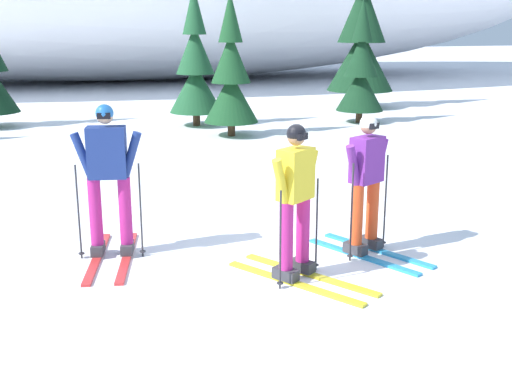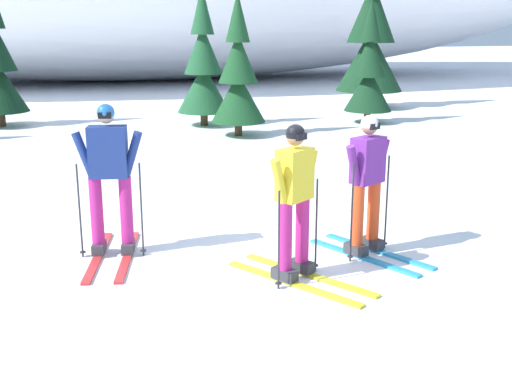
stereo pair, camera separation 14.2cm
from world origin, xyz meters
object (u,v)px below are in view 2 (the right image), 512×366
at_px(pine_tree_far_right, 371,35).
at_px(skier_navy_jacket, 109,177).
at_px(pine_tree_center_left, 203,68).
at_px(pine_tree_right, 369,72).
at_px(skier_yellow_jacket, 295,201).
at_px(pine_tree_center_right, 238,77).
at_px(skier_purple_jacket, 367,183).

bearing_deg(pine_tree_far_right, skier_navy_jacket, -129.06).
height_order(pine_tree_center_left, pine_tree_right, pine_tree_center_left).
xyz_separation_m(pine_tree_center_left, pine_tree_far_right, (6.01, 2.04, 0.79)).
distance_m(skier_yellow_jacket, pine_tree_center_left, 10.77).
xyz_separation_m(skier_yellow_jacket, pine_tree_center_right, (1.85, 8.81, 0.58)).
bearing_deg(skier_navy_jacket, pine_tree_center_left, 70.97).
bearing_deg(skier_purple_jacket, skier_yellow_jacket, -157.21).
relative_size(skier_yellow_jacket, pine_tree_right, 0.50).
bearing_deg(pine_tree_center_left, pine_tree_center_right, -76.22).
distance_m(skier_navy_jacket, pine_tree_far_right, 14.72).
height_order(skier_navy_jacket, pine_tree_center_right, pine_tree_center_right).
bearing_deg(skier_yellow_jacket, pine_tree_right, 58.93).
height_order(skier_navy_jacket, pine_tree_right, pine_tree_right).
height_order(skier_yellow_jacket, pine_tree_center_left, pine_tree_center_left).
bearing_deg(pine_tree_center_right, pine_tree_right, 13.18).
distance_m(skier_navy_jacket, pine_tree_right, 11.43).
height_order(skier_purple_jacket, pine_tree_right, pine_tree_right).
bearing_deg(pine_tree_right, skier_yellow_jacket, -121.07).
bearing_deg(pine_tree_center_right, skier_navy_jacket, -116.14).
relative_size(skier_navy_jacket, pine_tree_far_right, 0.33).
bearing_deg(pine_tree_right, skier_purple_jacket, -117.25).
relative_size(pine_tree_right, pine_tree_far_right, 0.61).
relative_size(pine_tree_center_right, pine_tree_right, 1.02).
height_order(skier_yellow_jacket, pine_tree_right, pine_tree_right).
bearing_deg(pine_tree_center_left, skier_purple_jacket, -91.72).
relative_size(skier_yellow_jacket, skier_purple_jacket, 1.01).
bearing_deg(skier_yellow_jacket, skier_purple_jacket, 22.79).
bearing_deg(pine_tree_center_right, pine_tree_far_right, 34.98).
bearing_deg(pine_tree_right, skier_navy_jacket, -132.41).
distance_m(skier_navy_jacket, pine_tree_center_right, 8.35).
distance_m(pine_tree_right, pine_tree_far_right, 3.45).
xyz_separation_m(skier_yellow_jacket, skier_purple_jacket, (1.09, 0.46, 0.00)).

